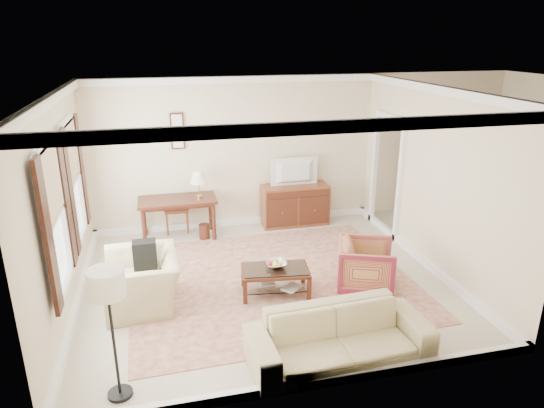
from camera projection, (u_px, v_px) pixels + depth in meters
name	position (u px, v px, depth m)	size (l,w,h in m)	color
room_shell	(263.00, 122.00, 6.68)	(5.51, 5.01, 2.91)	beige
annex_bedroom	(475.00, 212.00, 9.43)	(3.00, 2.70, 2.90)	beige
window_front	(54.00, 218.00, 5.74)	(0.12, 1.56, 1.80)	#CCB284
window_rear	(73.00, 181.00, 7.21)	(0.12, 1.56, 1.80)	#CCB284
doorway	(386.00, 177.00, 9.12)	(0.10, 1.12, 2.25)	white
rug	(271.00, 280.00, 7.51)	(4.25, 3.64, 0.01)	maroon
writing_desk	(178.00, 204.00, 8.90)	(1.41, 0.70, 0.77)	#3F1D12
desk_chair	(176.00, 205.00, 9.26)	(0.45, 0.45, 1.05)	brown
desk_lamp	(199.00, 184.00, 8.87)	(0.32, 0.32, 0.50)	silver
framed_prints	(177.00, 131.00, 8.88)	(0.25, 0.04, 0.68)	#3F1D12
sideboard	(295.00, 205.00, 9.65)	(1.32, 0.51, 0.81)	brown
tv	(296.00, 164.00, 9.35)	(0.89, 0.51, 0.12)	black
coffee_table	(275.00, 274.00, 7.04)	(1.04, 0.69, 0.41)	#3F1D12
fruit_bowl	(276.00, 263.00, 7.04)	(0.42, 0.42, 0.10)	silver
book_a	(260.00, 282.00, 7.13)	(0.28, 0.04, 0.38)	brown
book_b	(286.00, 285.00, 7.05)	(0.28, 0.03, 0.38)	brown
striped_armchair	(366.00, 263.00, 7.16)	(0.80, 0.75, 0.82)	maroon
club_armchair	(142.00, 273.00, 6.70)	(1.14, 0.74, 0.99)	tan
backpack	(145.00, 253.00, 6.73)	(0.32, 0.22, 0.40)	black
sofa	(340.00, 329.00, 5.56)	(2.12, 0.62, 0.83)	tan
floor_lamp	(108.00, 293.00, 4.72)	(0.36, 0.36, 1.48)	black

